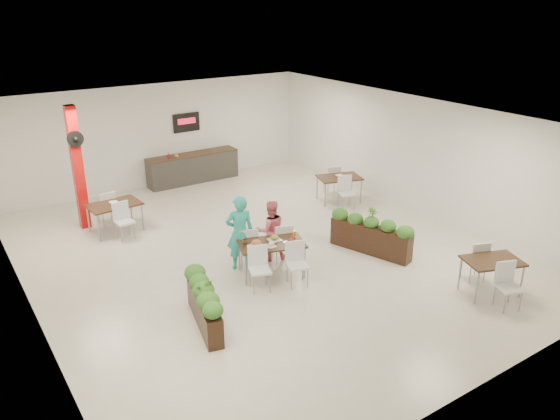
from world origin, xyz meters
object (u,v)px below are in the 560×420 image
Objects in this scene: diner_man at (240,233)px; planter_left at (204,301)px; diner_woman at (271,230)px; planter_right at (371,232)px; main_table at (271,248)px; side_table_b at (339,181)px; side_table_c at (492,266)px; red_column at (78,167)px; side_table_a at (114,208)px; service_counter at (193,167)px.

planter_left is at bearing 62.35° from diner_man.
planter_right is at bearing 172.82° from diner_woman.
main_table is 4.96m from side_table_b.
side_table_b is 5.94m from side_table_c.
red_column is 1.80× the size of planter_left.
side_table_a is (-1.64, 3.55, -0.21)m from diner_man.
main_table and side_table_c have the same top height.
diner_woman reaches higher than main_table.
planter_left is at bearing 51.63° from diner_woman.
diner_man is at bearing -137.48° from side_table_b.
main_table is 4.52m from side_table_c.
side_table_a is at bearing 146.03° from side_table_c.
red_column is at bearing -43.75° from diner_man.
diner_woman is 0.85× the size of side_table_c.
side_table_a is 0.99× the size of side_table_c.
side_table_a is (0.05, 5.17, 0.14)m from planter_left.
service_counter is 6.21m from diner_woman.
diner_woman is 2.37m from planter_right.
planter_left is at bearing -172.72° from planter_right.
main_table is at bearing -101.49° from service_counter.
planter_left is at bearing -94.37° from side_table_a.
diner_woman is at bearing 57.77° from main_table.
service_counter is 7.25m from planter_right.
diner_man reaches higher than main_table.
planter_right reaches higher than planter_left.
diner_man is 1.03× the size of side_table_a.
red_column is at bearing 118.06° from main_table.
diner_woman is at bearing -161.37° from diner_man.
service_counter reaches higher than planter_right.
planter_left is (0.54, -5.88, -1.15)m from red_column.
planter_left is 4.66m from planter_right.
diner_man is 2.37m from planter_left.
side_table_c is (3.24, -3.14, -0.02)m from main_table.
red_column reaches higher than planter_right.
planter_right reaches higher than side_table_c.
side_table_a is 9.04m from side_table_c.
side_table_b is (6.17, -1.47, -0.00)m from side_table_a.
planter_right is (5.16, -5.29, -1.13)m from red_column.
main_table is (2.62, -4.91, -1.01)m from red_column.
side_table_c is at bearing -58.13° from side_table_a.
service_counter is 1.56× the size of main_table.
red_column is 7.18m from side_table_b.
planter_left reaches higher than main_table.
main_table is 1.08× the size of planter_left.
diner_woman is (-0.97, -6.13, 0.22)m from service_counter.
service_counter is 1.69× the size of planter_left.
main_table is 2.57m from planter_right.
side_table_a is at bearing -46.56° from diner_man.
service_counter reaches higher than side_table_b.
diner_woman is 2.98m from planter_left.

